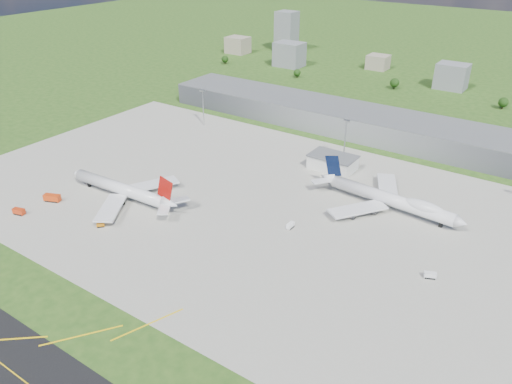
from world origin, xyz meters
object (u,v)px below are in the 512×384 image
Objects in this scene: tug_yellow at (101,225)px; fire_truck at (52,198)px; crash_tender at (19,212)px; airliner_blue_quad at (391,200)px; airliner_red_twin at (124,190)px; van_white_near at (290,226)px; van_white_far at (430,275)px.

fire_truck is at bearing 127.66° from tug_yellow.
airliner_blue_quad is at bearing 20.73° from crash_tender.
van_white_near is (85.98, 24.33, -4.18)m from airliner_red_twin.
van_white_near is at bearing -0.55° from fire_truck.
crash_tender is at bearing -118.92° from fire_truck.
tug_yellow is 149.14m from van_white_far.
crash_tender reaches higher than van_white_far.
airliner_blue_quad is at bearing -35.48° from van_white_near.
airliner_red_twin is at bearing 15.10° from fire_truck.
airliner_red_twin is 89.46m from van_white_near.
tug_yellow is at bearing -26.76° from fire_truck.
fire_truck reaches higher than van_white_near.
tug_yellow is 89.80m from van_white_near.
van_white_near is at bearing 156.42° from van_white_far.
fire_truck is 17.81m from crash_tender.
crash_tender is (-31.13, -40.44, -3.86)m from airliner_red_twin.
airliner_red_twin reaches higher than crash_tender.
fire_truck is 1.86× the size of van_white_near.
crash_tender is 1.20× the size of van_white_far.
fire_truck reaches higher than tug_yellow.
fire_truck is (-147.34, -90.34, -3.85)m from airliner_blue_quad.
airliner_red_twin is 154.02m from van_white_far.
tug_yellow is 0.83× the size of van_white_near.
crash_tender is (-1.91, -17.71, -0.30)m from fire_truck.
airliner_red_twin is 8.17× the size of fire_truck.
van_white_near is (115.20, 47.07, -0.61)m from fire_truck.
crash_tender is (-149.25, -108.05, -4.15)m from airliner_blue_quad.
airliner_red_twin is at bearing 106.93° from van_white_near.
airliner_blue_quad is 55.95m from van_white_far.
crash_tender is 1.32× the size of van_white_near.
airliner_blue_quad reaches higher than fire_truck.
airliner_blue_quad reaches higher than crash_tender.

